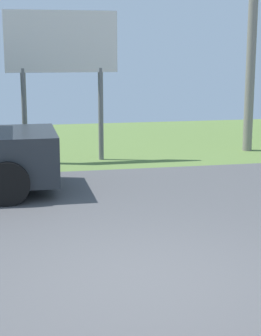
{
  "coord_description": "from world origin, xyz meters",
  "views": [
    {
      "loc": [
        -1.37,
        -5.93,
        2.6
      ],
      "look_at": [
        0.07,
        1.0,
        1.1
      ],
      "focal_mm": 59.42,
      "sensor_mm": 36.0,
      "label": 1
    }
  ],
  "objects": [
    {
      "name": "ground_plane",
      "position": [
        0.0,
        2.95,
        -0.05
      ],
      "size": [
        40.0,
        22.0,
        0.2
      ],
      "color": "#4C4C4F"
    },
    {
      "name": "roadside_billboard",
      "position": [
        -0.27,
        7.21,
        2.55
      ],
      "size": [
        2.6,
        0.12,
        3.5
      ],
      "color": "slate",
      "rests_on": "ground_plane"
    }
  ]
}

